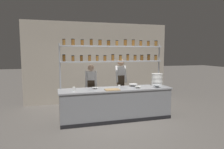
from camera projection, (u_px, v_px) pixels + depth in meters
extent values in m
plane|color=#5B5651|center=(116.00, 119.00, 5.85)|extent=(40.00, 40.00, 0.00)
cube|color=#9E9384|center=(99.00, 63.00, 7.84)|extent=(5.64, 0.12, 3.09)
cube|color=gray|center=(116.00, 105.00, 5.80)|extent=(3.18, 0.72, 0.88)
cube|color=#999BA0|center=(116.00, 89.00, 5.75)|extent=(3.24, 0.76, 0.04)
cube|color=black|center=(120.00, 122.00, 5.49)|extent=(3.18, 0.03, 0.10)
cylinder|color=#999BA0|center=(60.00, 83.00, 5.62)|extent=(0.04, 0.04, 2.21)
cylinder|color=#999BA0|center=(158.00, 79.00, 6.46)|extent=(0.04, 0.04, 2.21)
cube|color=#999BA0|center=(113.00, 61.00, 5.98)|extent=(3.08, 0.28, 0.04)
cylinder|color=#513314|center=(64.00, 58.00, 5.58)|extent=(0.08, 0.08, 0.17)
cylinder|color=black|center=(64.00, 55.00, 5.57)|extent=(0.09, 0.09, 0.02)
cylinder|color=brown|center=(73.00, 59.00, 5.65)|extent=(0.08, 0.08, 0.14)
cylinder|color=black|center=(73.00, 56.00, 5.64)|extent=(0.09, 0.09, 0.02)
cylinder|color=#513314|center=(81.00, 58.00, 5.71)|extent=(0.08, 0.08, 0.15)
cylinder|color=black|center=(81.00, 55.00, 5.70)|extent=(0.08, 0.08, 0.02)
cylinder|color=brown|center=(90.00, 58.00, 5.77)|extent=(0.09, 0.09, 0.16)
cylinder|color=black|center=(89.00, 55.00, 5.76)|extent=(0.09, 0.09, 0.02)
cylinder|color=brown|center=(97.00, 58.00, 5.84)|extent=(0.08, 0.08, 0.15)
cylinder|color=black|center=(97.00, 55.00, 5.83)|extent=(0.08, 0.08, 0.02)
cylinder|color=brown|center=(105.00, 58.00, 5.90)|extent=(0.09, 0.09, 0.15)
cylinder|color=black|center=(105.00, 56.00, 5.89)|extent=(0.09, 0.09, 0.02)
cylinder|color=brown|center=(113.00, 58.00, 5.96)|extent=(0.09, 0.09, 0.18)
cylinder|color=black|center=(113.00, 55.00, 5.95)|extent=(0.09, 0.09, 0.02)
cylinder|color=brown|center=(120.00, 58.00, 6.03)|extent=(0.08, 0.08, 0.16)
cylinder|color=black|center=(120.00, 55.00, 6.02)|extent=(0.09, 0.09, 0.02)
cylinder|color=brown|center=(128.00, 58.00, 6.09)|extent=(0.08, 0.08, 0.18)
cylinder|color=black|center=(128.00, 54.00, 6.08)|extent=(0.08, 0.08, 0.02)
cylinder|color=brown|center=(135.00, 58.00, 6.16)|extent=(0.09, 0.09, 0.15)
cylinder|color=black|center=(135.00, 55.00, 6.15)|extent=(0.09, 0.09, 0.02)
cylinder|color=brown|center=(142.00, 58.00, 6.22)|extent=(0.10, 0.10, 0.15)
cylinder|color=black|center=(142.00, 55.00, 6.21)|extent=(0.10, 0.10, 0.02)
cylinder|color=#513314|center=(149.00, 58.00, 6.28)|extent=(0.09, 0.09, 0.17)
cylinder|color=black|center=(149.00, 55.00, 6.27)|extent=(0.09, 0.09, 0.02)
cylinder|color=brown|center=(156.00, 58.00, 6.35)|extent=(0.09, 0.09, 0.15)
cylinder|color=black|center=(156.00, 55.00, 6.34)|extent=(0.09, 0.09, 0.02)
cube|color=#999BA0|center=(113.00, 46.00, 5.93)|extent=(3.08, 0.28, 0.04)
cylinder|color=brown|center=(64.00, 42.00, 5.53)|extent=(0.08, 0.08, 0.16)
cylinder|color=black|center=(64.00, 39.00, 5.52)|extent=(0.09, 0.09, 0.02)
cylinder|color=brown|center=(73.00, 42.00, 5.60)|extent=(0.10, 0.10, 0.16)
cylinder|color=black|center=(73.00, 39.00, 5.59)|extent=(0.10, 0.10, 0.02)
cylinder|color=brown|center=(82.00, 43.00, 5.67)|extent=(0.09, 0.09, 0.15)
cylinder|color=black|center=(82.00, 40.00, 5.66)|extent=(0.09, 0.09, 0.02)
cylinder|color=#513314|center=(91.00, 43.00, 5.74)|extent=(0.09, 0.09, 0.17)
cylinder|color=black|center=(91.00, 39.00, 5.73)|extent=(0.09, 0.09, 0.02)
cylinder|color=brown|center=(100.00, 43.00, 5.81)|extent=(0.10, 0.10, 0.15)
cylinder|color=black|center=(100.00, 40.00, 5.80)|extent=(0.10, 0.10, 0.02)
cylinder|color=#513314|center=(109.00, 43.00, 5.88)|extent=(0.10, 0.10, 0.15)
cylinder|color=black|center=(109.00, 40.00, 5.87)|extent=(0.10, 0.10, 0.02)
cylinder|color=brown|center=(117.00, 43.00, 5.95)|extent=(0.09, 0.09, 0.14)
cylinder|color=black|center=(117.00, 41.00, 5.94)|extent=(0.09, 0.09, 0.02)
cylinder|color=brown|center=(125.00, 43.00, 6.02)|extent=(0.10, 0.10, 0.18)
cylinder|color=black|center=(125.00, 40.00, 6.01)|extent=(0.10, 0.10, 0.02)
cylinder|color=brown|center=(133.00, 43.00, 6.09)|extent=(0.09, 0.09, 0.17)
cylinder|color=black|center=(133.00, 40.00, 6.08)|extent=(0.09, 0.09, 0.02)
cylinder|color=brown|center=(141.00, 43.00, 6.16)|extent=(0.08, 0.08, 0.15)
cylinder|color=black|center=(141.00, 41.00, 6.15)|extent=(0.09, 0.09, 0.02)
cylinder|color=brown|center=(148.00, 44.00, 6.23)|extent=(0.09, 0.09, 0.14)
cylinder|color=black|center=(148.00, 41.00, 6.22)|extent=(0.09, 0.09, 0.02)
cylinder|color=brown|center=(156.00, 44.00, 6.30)|extent=(0.10, 0.10, 0.16)
cylinder|color=black|center=(156.00, 41.00, 6.29)|extent=(0.10, 0.10, 0.02)
cylinder|color=black|center=(89.00, 102.00, 6.33)|extent=(0.11, 0.11, 0.76)
cylinder|color=black|center=(94.00, 102.00, 6.34)|extent=(0.11, 0.11, 0.76)
cube|color=#473828|center=(91.00, 85.00, 6.28)|extent=(0.25, 0.21, 0.33)
cube|color=white|center=(91.00, 76.00, 6.24)|extent=(0.25, 0.22, 0.27)
sphere|color=tan|center=(91.00, 68.00, 6.21)|extent=(0.20, 0.20, 0.20)
cylinder|color=white|center=(86.00, 79.00, 6.18)|extent=(0.11, 0.25, 0.50)
cylinder|color=white|center=(96.00, 79.00, 6.21)|extent=(0.11, 0.25, 0.50)
cylinder|color=black|center=(118.00, 98.00, 6.68)|extent=(0.11, 0.11, 0.84)
cylinder|color=black|center=(123.00, 98.00, 6.71)|extent=(0.11, 0.11, 0.84)
cube|color=#473828|center=(121.00, 81.00, 6.63)|extent=(0.24, 0.20, 0.36)
cube|color=white|center=(121.00, 71.00, 6.59)|extent=(0.24, 0.21, 0.30)
sphere|color=#A37A5B|center=(121.00, 62.00, 6.56)|extent=(0.22, 0.22, 0.22)
cylinder|color=white|center=(117.00, 74.00, 6.52)|extent=(0.10, 0.26, 0.55)
cylinder|color=white|center=(125.00, 74.00, 6.57)|extent=(0.10, 0.26, 0.55)
cylinder|color=white|center=(157.00, 84.00, 6.24)|extent=(0.34, 0.34, 0.11)
cylinder|color=silver|center=(157.00, 82.00, 6.24)|extent=(0.36, 0.36, 0.01)
cylinder|color=white|center=(157.00, 80.00, 6.23)|extent=(0.34, 0.34, 0.11)
cylinder|color=silver|center=(157.00, 78.00, 6.22)|extent=(0.36, 0.36, 0.01)
cylinder|color=white|center=(157.00, 76.00, 6.21)|extent=(0.34, 0.34, 0.11)
cylinder|color=silver|center=(157.00, 74.00, 6.21)|extent=(0.36, 0.36, 0.01)
cube|color=#A88456|center=(112.00, 90.00, 5.48)|extent=(0.40, 0.26, 0.02)
cylinder|color=silver|center=(138.00, 88.00, 5.79)|extent=(0.08, 0.08, 0.01)
cone|color=silver|center=(138.00, 87.00, 5.79)|extent=(0.18, 0.18, 0.05)
cylinder|color=silver|center=(95.00, 89.00, 5.65)|extent=(0.08, 0.08, 0.01)
cone|color=silver|center=(95.00, 88.00, 5.65)|extent=(0.17, 0.17, 0.05)
cylinder|color=white|center=(133.00, 86.00, 6.08)|extent=(0.12, 0.12, 0.01)
cone|color=white|center=(133.00, 85.00, 6.08)|extent=(0.27, 0.27, 0.08)
cylinder|color=#B2B7BC|center=(157.00, 87.00, 5.91)|extent=(0.12, 0.12, 0.01)
cone|color=#B2B7BC|center=(157.00, 86.00, 5.91)|extent=(0.27, 0.27, 0.07)
cylinder|color=silver|center=(74.00, 89.00, 5.36)|extent=(0.07, 0.07, 0.11)
cylinder|color=silver|center=(119.00, 86.00, 5.82)|extent=(0.08, 0.08, 0.08)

